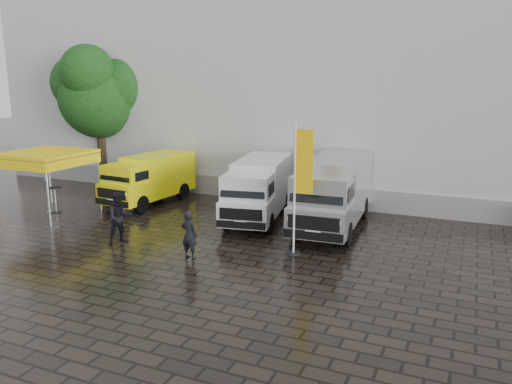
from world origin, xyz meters
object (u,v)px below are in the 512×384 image
(van_silver, at_px, (333,195))
(cocktail_table, at_px, (55,200))
(van_white, at_px, (258,191))
(van_yellow, at_px, (149,180))
(person_tent, at_px, (120,218))
(canopy_tent, at_px, (45,156))
(person_front, at_px, (189,235))
(flagpole, at_px, (300,184))

(van_silver, xyz_separation_m, cocktail_table, (-12.02, -2.66, -0.80))
(van_white, height_order, van_silver, van_silver)
(van_yellow, xyz_separation_m, cocktail_table, (-2.86, -3.10, -0.57))
(person_tent, bearing_deg, canopy_tent, 102.55)
(van_silver, xyz_separation_m, person_tent, (-6.58, -4.97, -0.42))
(van_yellow, height_order, van_silver, van_silver)
(van_silver, xyz_separation_m, canopy_tent, (-12.07, -2.95, 1.23))
(van_white, relative_size, cocktail_table, 5.00)
(van_yellow, relative_size, person_tent, 2.57)
(person_front, distance_m, person_tent, 3.15)
(flagpole, distance_m, cocktail_table, 11.95)
(van_yellow, xyz_separation_m, person_front, (5.70, -5.76, -0.32))
(van_yellow, relative_size, person_front, 3.02)
(van_yellow, relative_size, cocktail_table, 4.31)
(canopy_tent, xyz_separation_m, flagpole, (11.83, -0.53, -0.15))
(cocktail_table, xyz_separation_m, person_front, (8.56, -2.66, 0.25))
(van_yellow, distance_m, van_white, 5.92)
(van_white, distance_m, person_tent, 5.98)
(van_silver, relative_size, flagpole, 1.43)
(van_white, height_order, person_tent, van_white)
(person_front, bearing_deg, flagpole, -144.71)
(van_yellow, relative_size, canopy_tent, 1.54)
(canopy_tent, relative_size, cocktail_table, 2.80)
(van_white, relative_size, canopy_tent, 1.79)
(cocktail_table, distance_m, person_front, 8.97)
(van_white, xyz_separation_m, van_silver, (3.26, 0.00, 0.13))
(van_yellow, relative_size, van_white, 0.86)
(person_tent, bearing_deg, cocktail_table, 99.71)
(van_yellow, distance_m, cocktail_table, 4.26)
(flagpole, height_order, person_tent, flagpole)
(canopy_tent, distance_m, person_front, 9.11)
(van_silver, xyz_separation_m, person_front, (-3.45, -5.32, -0.56))
(van_yellow, distance_m, person_front, 8.11)
(van_white, height_order, canopy_tent, canopy_tent)
(person_tent, bearing_deg, van_yellow, 58.17)
(van_silver, height_order, cocktail_table, van_silver)
(canopy_tent, xyz_separation_m, cocktail_table, (0.05, 0.29, -2.04))
(van_silver, relative_size, cocktail_table, 5.53)
(van_yellow, height_order, van_white, van_white)
(person_front, bearing_deg, person_tent, -0.87)
(van_white, bearing_deg, van_yellow, 165.21)
(van_yellow, distance_m, canopy_tent, 4.71)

